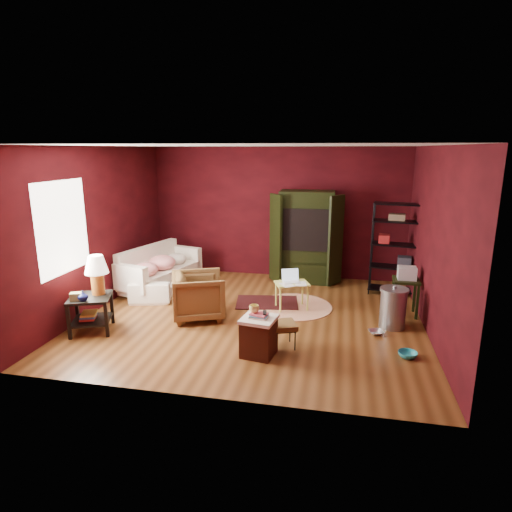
{
  "coord_description": "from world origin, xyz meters",
  "views": [
    {
      "loc": [
        1.39,
        -6.63,
        2.75
      ],
      "look_at": [
        0.0,
        0.2,
        1.0
      ],
      "focal_mm": 30.0,
      "sensor_mm": 36.0,
      "label": 1
    }
  ],
  "objects": [
    {
      "name": "room",
      "position": [
        -0.04,
        -0.01,
        1.4
      ],
      "size": [
        5.54,
        5.04,
        2.84
      ],
      "color": "brown",
      "rests_on": "ground"
    },
    {
      "name": "sofa",
      "position": [
        -2.19,
        1.02,
        0.37
      ],
      "size": [
        1.0,
        1.98,
        0.74
      ],
      "primitive_type": "imported",
      "rotation": [
        0.0,
        0.0,
        1.82
      ],
      "color": "white",
      "rests_on": "ground"
    },
    {
      "name": "armchair",
      "position": [
        -0.89,
        -0.23,
        0.42
      ],
      "size": [
        1.02,
        1.05,
        0.84
      ],
      "primitive_type": "imported",
      "rotation": [
        0.0,
        0.0,
        1.96
      ],
      "color": "black",
      "rests_on": "ground"
    },
    {
      "name": "pet_bowl_steel",
      "position": [
        1.98,
        -0.34,
        0.11
      ],
      "size": [
        0.23,
        0.13,
        0.23
      ],
      "primitive_type": "imported",
      "rotation": [
        0.0,
        0.0,
        0.33
      ],
      "color": "silver",
      "rests_on": "ground"
    },
    {
      "name": "pet_bowl_turquoise",
      "position": [
        2.35,
        -1.03,
        0.13
      ],
      "size": [
        0.26,
        0.11,
        0.25
      ],
      "primitive_type": "imported",
      "rotation": [
        0.0,
        0.0,
        -0.12
      ],
      "color": "teal",
      "rests_on": "ground"
    },
    {
      "name": "vase",
      "position": [
        -2.31,
        -1.28,
        0.64
      ],
      "size": [
        0.18,
        0.18,
        0.15
      ],
      "primitive_type": "imported",
      "rotation": [
        0.0,
        0.0,
        0.19
      ],
      "color": "#0D1144",
      "rests_on": "side_table"
    },
    {
      "name": "mug",
      "position": [
        0.29,
        -1.34,
        0.67
      ],
      "size": [
        0.15,
        0.12,
        0.14
      ],
      "primitive_type": "imported",
      "rotation": [
        0.0,
        0.0,
        0.13
      ],
      "color": "#E5D270",
      "rests_on": "hamper"
    },
    {
      "name": "side_table",
      "position": [
        -2.29,
        -1.02,
        0.71
      ],
      "size": [
        0.77,
        0.77,
        1.18
      ],
      "rotation": [
        0.0,
        0.0,
        0.37
      ],
      "color": "black",
      "rests_on": "ground"
    },
    {
      "name": "sofa_cushions",
      "position": [
        -2.18,
        1.06,
        0.38
      ],
      "size": [
        1.2,
        2.0,
        0.78
      ],
      "rotation": [
        0.0,
        0.0,
        -0.27
      ],
      "color": "white",
      "rests_on": "sofa"
    },
    {
      "name": "hamper",
      "position": [
        0.36,
        -1.36,
        0.28
      ],
      "size": [
        0.51,
        0.51,
        0.63
      ],
      "rotation": [
        0.0,
        0.0,
        -0.16
      ],
      "color": "#431B0F",
      "rests_on": "ground"
    },
    {
      "name": "footstool",
      "position": [
        0.64,
        -1.05,
        0.31
      ],
      "size": [
        0.46,
        0.46,
        0.36
      ],
      "rotation": [
        0.0,
        0.0,
        0.38
      ],
      "color": "black",
      "rests_on": "ground"
    },
    {
      "name": "rug_round",
      "position": [
        0.61,
        0.58,
        0.01
      ],
      "size": [
        1.8,
        1.8,
        0.01
      ],
      "rotation": [
        0.0,
        0.0,
        -0.4
      ],
      "color": "white",
      "rests_on": "ground"
    },
    {
      "name": "rug_oriental",
      "position": [
        0.11,
        0.66,
        0.01
      ],
      "size": [
        1.22,
        0.91,
        0.01
      ],
      "rotation": [
        0.0,
        0.0,
        0.16
      ],
      "color": "#4A1316",
      "rests_on": "ground"
    },
    {
      "name": "laptop_desk",
      "position": [
        0.58,
        0.48,
        0.43
      ],
      "size": [
        0.67,
        0.59,
        0.7
      ],
      "rotation": [
        0.0,
        0.0,
        0.38
      ],
      "color": "#F4FF74",
      "rests_on": "ground"
    },
    {
      "name": "tv_armoire",
      "position": [
        0.67,
        2.14,
        1.0
      ],
      "size": [
        1.51,
        0.81,
        1.92
      ],
      "rotation": [
        0.0,
        0.0,
        0.03
      ],
      "color": "black",
      "rests_on": "ground"
    },
    {
      "name": "wire_shelving",
      "position": [
        2.41,
        1.66,
        0.98
      ],
      "size": [
        0.91,
        0.49,
        1.78
      ],
      "rotation": [
        0.0,
        0.0,
        -0.13
      ],
      "color": "black",
      "rests_on": "ground"
    },
    {
      "name": "small_stand",
      "position": [
        2.49,
        0.58,
        0.63
      ],
      "size": [
        0.43,
        0.43,
        0.84
      ],
      "rotation": [
        0.0,
        0.0,
        -0.02
      ],
      "color": "black",
      "rests_on": "ground"
    },
    {
      "name": "trash_can",
      "position": [
        2.24,
        -0.01,
        0.32
      ],
      "size": [
        0.46,
        0.46,
        0.69
      ],
      "rotation": [
        0.0,
        0.0,
        0.04
      ],
      "color": "#9C9EA4",
      "rests_on": "ground"
    }
  ]
}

